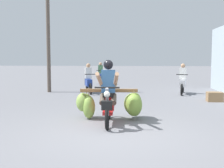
{
  "coord_description": "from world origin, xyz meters",
  "views": [
    {
      "loc": [
        0.47,
        -5.77,
        1.59
      ],
      "look_at": [
        -0.26,
        1.93,
        0.9
      ],
      "focal_mm": 44.42,
      "sensor_mm": 36.0,
      "label": 1
    }
  ],
  "objects": [
    {
      "name": "produce_crate",
      "position": [
        3.36,
        4.91,
        0.18
      ],
      "size": [
        0.56,
        0.4,
        0.36
      ],
      "primitive_type": "cube",
      "color": "olive",
      "rests_on": "ground"
    },
    {
      "name": "utility_pole",
      "position": [
        -3.83,
        7.28,
        2.82
      ],
      "size": [
        0.18,
        0.18,
        5.64
      ],
      "primitive_type": "cylinder",
      "color": "brown",
      "rests_on": "ground"
    },
    {
      "name": "motorbike_distant_ahead_right",
      "position": [
        -1.9,
        11.56,
        0.57
      ],
      "size": [
        0.52,
        1.61,
        1.4
      ],
      "color": "black",
      "rests_on": "ground"
    },
    {
      "name": "motorbike_distant_ahead_left",
      "position": [
        -1.85,
        7.07,
        0.57
      ],
      "size": [
        0.7,
        1.56,
        1.4
      ],
      "color": "black",
      "rests_on": "ground"
    },
    {
      "name": "motorbike_distant_far_ahead",
      "position": [
        2.52,
        7.17,
        0.57
      ],
      "size": [
        0.58,
        1.6,
        1.4
      ],
      "color": "black",
      "rests_on": "ground"
    },
    {
      "name": "motorbike_main_loaded",
      "position": [
        -0.17,
        1.33,
        0.5
      ],
      "size": [
        1.82,
        1.88,
        1.58
      ],
      "color": "black",
      "rests_on": "ground"
    },
    {
      "name": "ground_plane",
      "position": [
        0.0,
        0.0,
        0.0
      ],
      "size": [
        120.0,
        120.0,
        0.0
      ],
      "primitive_type": "plane",
      "color": "slate"
    }
  ]
}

